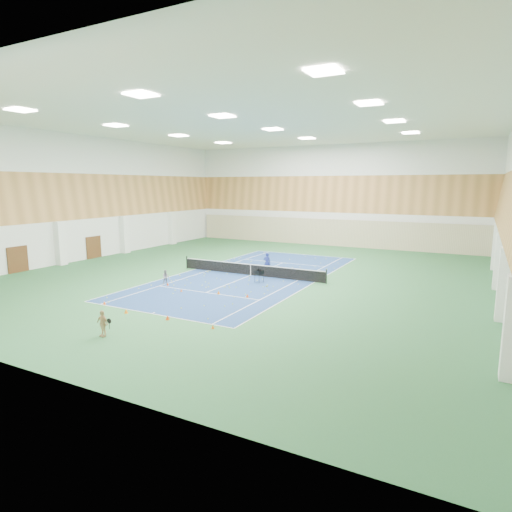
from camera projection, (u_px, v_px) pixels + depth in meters
The scene contains 22 objects.
ground at pixel (251, 275), 34.77m from camera, with size 40.00×40.00×0.00m, color #285F35.
room_shell at pixel (251, 201), 33.79m from camera, with size 36.00×40.00×12.00m, color white, non-canonical shape.
wood_cladding at pixel (250, 176), 33.46m from camera, with size 36.00×40.00×8.00m, color #C28648, non-canonical shape.
ceiling_light_grid at pixel (250, 124), 32.82m from camera, with size 21.40×25.40×0.06m, color white, non-canonical shape.
court_surface at pixel (251, 275), 34.77m from camera, with size 10.97×23.77×0.01m, color navy.
tennis_balls_scatter at pixel (251, 275), 34.77m from camera, with size 10.57×22.77×0.07m, color #D1E126, non-canonical shape.
tennis_net at pixel (251, 269), 34.68m from camera, with size 12.80×0.10×1.10m, color black, non-canonical shape.
back_curtain at pixel (328, 232), 51.75m from camera, with size 35.40×0.16×3.20m, color #C6B793.
door_left_a at pixel (18, 259), 35.85m from camera, with size 0.08×1.80×2.20m, color #593319.
door_left_b at pixel (94, 247), 42.84m from camera, with size 0.08×1.80×2.20m, color #593319.
coach at pixel (267, 262), 35.99m from camera, with size 0.60×0.40×1.66m, color navy.
child_court at pixel (166, 277), 31.63m from camera, with size 0.53×0.41×1.08m, color gray.
child_apron at pixel (102, 323), 20.66m from camera, with size 0.77×0.32×1.31m, color tan.
ball_cart at pixel (259, 276), 32.20m from camera, with size 0.55×0.55×0.96m, color black, non-canonical shape.
cone_svc_a at pixel (168, 284), 31.29m from camera, with size 0.19×0.19×0.21m, color #E4410C.
cone_svc_b at pixel (181, 290), 29.46m from camera, with size 0.17×0.17×0.19m, color #EA540C.
cone_svc_c at pixel (219, 292), 28.78m from camera, with size 0.22×0.22×0.24m, color orange.
cone_svc_d at pixel (247, 296), 27.97m from camera, with size 0.21×0.21×0.23m, color #FF470D.
cone_base_a at pixel (104, 303), 26.27m from camera, with size 0.20×0.20×0.22m, color #F2540C.
cone_base_b at pixel (126, 311), 24.49m from camera, with size 0.22×0.22×0.25m, color orange.
cone_base_c at pixel (168, 317), 23.31m from camera, with size 0.23×0.23×0.25m, color #E9420C.
cone_base_d at pixel (213, 327), 21.86m from camera, with size 0.18×0.18×0.20m, color #DA580B.
Camera 1 is at (16.26, -29.91, 7.26)m, focal length 30.00 mm.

